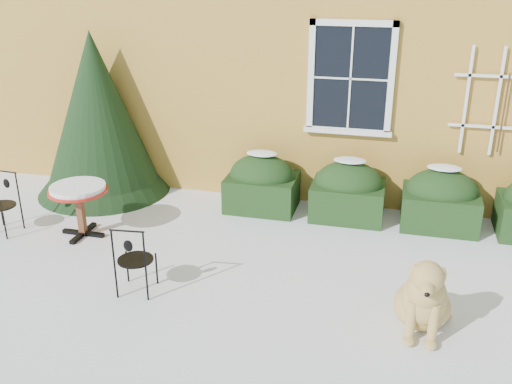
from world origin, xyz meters
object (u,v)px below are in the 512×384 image
(bistro_table, at_px, (78,194))
(patio_chair_far, at_px, (2,203))
(evergreen_shrub, at_px, (99,130))
(dog, at_px, (424,299))
(patio_chair_near, at_px, (134,259))

(bistro_table, height_order, patio_chair_far, patio_chair_far)
(evergreen_shrub, xyz_separation_m, bistro_table, (0.51, -1.59, -0.43))
(bistro_table, height_order, dog, dog)
(patio_chair_far, height_order, dog, dog)
(patio_chair_near, relative_size, dog, 0.83)
(patio_chair_near, bearing_deg, dog, 174.38)
(bistro_table, relative_size, dog, 0.77)
(evergreen_shrub, distance_m, patio_chair_near, 3.40)
(evergreen_shrub, xyz_separation_m, patio_chair_far, (-0.60, -1.74, -0.61))
(bistro_table, distance_m, patio_chair_far, 1.14)
(evergreen_shrub, height_order, patio_chair_far, evergreen_shrub)
(patio_chair_near, distance_m, dog, 3.14)
(bistro_table, xyz_separation_m, dog, (4.51, -1.14, -0.24))
(evergreen_shrub, height_order, dog, evergreen_shrub)
(dog, bearing_deg, bistro_table, 167.15)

